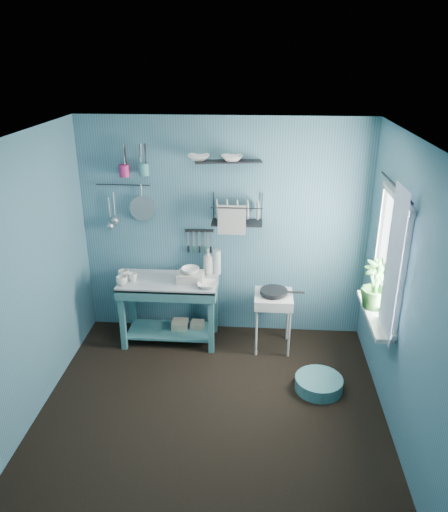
# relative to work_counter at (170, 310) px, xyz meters

# --- Properties ---
(floor) EXTENTS (3.20, 3.20, 0.00)m
(floor) POSITION_rel_work_counter_xyz_m (0.59, -1.16, -0.38)
(floor) COLOR black
(floor) RESTS_ON ground
(ceiling) EXTENTS (3.20, 3.20, 0.00)m
(ceiling) POSITION_rel_work_counter_xyz_m (0.59, -1.16, 2.12)
(ceiling) COLOR silver
(ceiling) RESTS_ON ground
(wall_back) EXTENTS (3.20, 0.00, 3.20)m
(wall_back) POSITION_rel_work_counter_xyz_m (0.59, 0.34, 0.87)
(wall_back) COLOR #3B687A
(wall_back) RESTS_ON ground
(wall_front) EXTENTS (3.20, 0.00, 3.20)m
(wall_front) POSITION_rel_work_counter_xyz_m (0.59, -2.66, 0.87)
(wall_front) COLOR #3B687A
(wall_front) RESTS_ON ground
(wall_left) EXTENTS (0.00, 3.00, 3.00)m
(wall_left) POSITION_rel_work_counter_xyz_m (-1.01, -1.16, 0.87)
(wall_left) COLOR #3B687A
(wall_left) RESTS_ON ground
(wall_right) EXTENTS (0.00, 3.00, 3.00)m
(wall_right) POSITION_rel_work_counter_xyz_m (2.19, -1.16, 0.87)
(wall_right) COLOR #3B687A
(wall_right) RESTS_ON ground
(work_counter) EXTENTS (1.16, 0.72, 0.77)m
(work_counter) POSITION_rel_work_counter_xyz_m (0.00, 0.00, 0.00)
(work_counter) COLOR #366D71
(work_counter) RESTS_ON floor
(mug_left) EXTENTS (0.12, 0.12, 0.10)m
(mug_left) POSITION_rel_work_counter_xyz_m (-0.48, -0.16, 0.43)
(mug_left) COLOR white
(mug_left) RESTS_ON work_counter
(mug_mid) EXTENTS (0.14, 0.14, 0.09)m
(mug_mid) POSITION_rel_work_counter_xyz_m (-0.38, -0.06, 0.43)
(mug_mid) COLOR white
(mug_mid) RESTS_ON work_counter
(mug_right) EXTENTS (0.17, 0.17, 0.10)m
(mug_right) POSITION_rel_work_counter_xyz_m (-0.50, 0.00, 0.43)
(mug_right) COLOR white
(mug_right) RESTS_ON work_counter
(wash_tub) EXTENTS (0.28, 0.22, 0.10)m
(wash_tub) POSITION_rel_work_counter_xyz_m (0.25, -0.02, 0.43)
(wash_tub) COLOR #B9B5A9
(wash_tub) RESTS_ON work_counter
(tub_bowl) EXTENTS (0.20, 0.19, 0.06)m
(tub_bowl) POSITION_rel_work_counter_xyz_m (0.25, -0.02, 0.51)
(tub_bowl) COLOR white
(tub_bowl) RESTS_ON wash_tub
(soap_bottle) EXTENTS (0.11, 0.12, 0.30)m
(soap_bottle) POSITION_rel_work_counter_xyz_m (0.42, 0.20, 0.53)
(soap_bottle) COLOR #B9B5A9
(soap_bottle) RESTS_ON work_counter
(water_bottle) EXTENTS (0.09, 0.09, 0.28)m
(water_bottle) POSITION_rel_work_counter_xyz_m (0.52, 0.22, 0.52)
(water_bottle) COLOR silver
(water_bottle) RESTS_ON work_counter
(counter_bowl) EXTENTS (0.22, 0.22, 0.05)m
(counter_bowl) POSITION_rel_work_counter_xyz_m (0.45, -0.15, 0.41)
(counter_bowl) COLOR white
(counter_bowl) RESTS_ON work_counter
(hotplate_stand) EXTENTS (0.42, 0.42, 0.66)m
(hotplate_stand) POSITION_rel_work_counter_xyz_m (1.16, -0.07, -0.05)
(hotplate_stand) COLOR silver
(hotplate_stand) RESTS_ON floor
(frying_pan) EXTENTS (0.30, 0.30, 0.03)m
(frying_pan) POSITION_rel_work_counter_xyz_m (1.16, -0.07, 0.32)
(frying_pan) COLOR black
(frying_pan) RESTS_ON hotplate_stand
(knife_strip) EXTENTS (0.32, 0.03, 0.03)m
(knife_strip) POSITION_rel_work_counter_xyz_m (0.31, 0.31, 0.86)
(knife_strip) COLOR black
(knife_strip) RESTS_ON wall_back
(dish_rack) EXTENTS (0.58, 0.31, 0.32)m
(dish_rack) POSITION_rel_work_counter_xyz_m (0.74, 0.21, 1.15)
(dish_rack) COLOR black
(dish_rack) RESTS_ON wall_back
(upper_shelf) EXTENTS (0.72, 0.29, 0.01)m
(upper_shelf) POSITION_rel_work_counter_xyz_m (0.64, 0.24, 1.66)
(upper_shelf) COLOR black
(upper_shelf) RESTS_ON wall_back
(shelf_bowl_left) EXTENTS (0.24, 0.24, 0.06)m
(shelf_bowl_left) POSITION_rel_work_counter_xyz_m (0.33, 0.24, 1.63)
(shelf_bowl_left) COLOR white
(shelf_bowl_left) RESTS_ON upper_shelf
(shelf_bowl_right) EXTENTS (0.25, 0.25, 0.06)m
(shelf_bowl_right) POSITION_rel_work_counter_xyz_m (0.68, 0.24, 1.67)
(shelf_bowl_right) COLOR white
(shelf_bowl_right) RESTS_ON upper_shelf
(utensil_cup_magenta) EXTENTS (0.11, 0.11, 0.13)m
(utensil_cup_magenta) POSITION_rel_work_counter_xyz_m (-0.48, 0.26, 1.54)
(utensil_cup_magenta) COLOR #B62161
(utensil_cup_magenta) RESTS_ON wall_back
(utensil_cup_teal) EXTENTS (0.11, 0.11, 0.13)m
(utensil_cup_teal) POSITION_rel_work_counter_xyz_m (-0.26, 0.26, 1.56)
(utensil_cup_teal) COLOR teal
(utensil_cup_teal) RESTS_ON wall_back
(colander) EXTENTS (0.28, 0.03, 0.28)m
(colander) POSITION_rel_work_counter_xyz_m (-0.32, 0.29, 1.11)
(colander) COLOR #A6AAAE
(colander) RESTS_ON wall_back
(ladle_outer) EXTENTS (0.01, 0.01, 0.30)m
(ladle_outer) POSITION_rel_work_counter_xyz_m (-0.63, 0.30, 1.14)
(ladle_outer) COLOR #A6AAAE
(ladle_outer) RESTS_ON wall_back
(ladle_inner) EXTENTS (0.01, 0.01, 0.30)m
(ladle_inner) POSITION_rel_work_counter_xyz_m (-0.69, 0.30, 1.07)
(ladle_inner) COLOR #A6AAAE
(ladle_inner) RESTS_ON wall_back
(hook_rail) EXTENTS (0.60, 0.01, 0.01)m
(hook_rail) POSITION_rel_work_counter_xyz_m (-0.52, 0.31, 1.37)
(hook_rail) COLOR black
(hook_rail) RESTS_ON wall_back
(window_glass) EXTENTS (0.00, 1.10, 1.10)m
(window_glass) POSITION_rel_work_counter_xyz_m (2.17, -0.71, 1.02)
(window_glass) COLOR white
(window_glass) RESTS_ON wall_right
(windowsill) EXTENTS (0.16, 0.95, 0.04)m
(windowsill) POSITION_rel_work_counter_xyz_m (2.09, -0.71, 0.43)
(windowsill) COLOR silver
(windowsill) RESTS_ON wall_right
(curtain) EXTENTS (0.00, 1.35, 1.35)m
(curtain) POSITION_rel_work_counter_xyz_m (2.11, -1.01, 1.07)
(curtain) COLOR white
(curtain) RESTS_ON wall_right
(curtain_rod) EXTENTS (0.02, 1.05, 0.02)m
(curtain_rod) POSITION_rel_work_counter_xyz_m (2.13, -0.71, 1.67)
(curtain_rod) COLOR black
(curtain_rod) RESTS_ON wall_right
(potted_plant) EXTENTS (0.28, 0.28, 0.48)m
(potted_plant) POSITION_rel_work_counter_xyz_m (2.09, -0.60, 0.69)
(potted_plant) COLOR #2A6026
(potted_plant) RESTS_ON windowsill
(storage_tin_large) EXTENTS (0.18, 0.18, 0.22)m
(storage_tin_large) POSITION_rel_work_counter_xyz_m (0.10, 0.05, -0.27)
(storage_tin_large) COLOR gray
(storage_tin_large) RESTS_ON floor
(storage_tin_small) EXTENTS (0.15, 0.15, 0.20)m
(storage_tin_small) POSITION_rel_work_counter_xyz_m (0.30, 0.08, -0.28)
(storage_tin_small) COLOR gray
(storage_tin_small) RESTS_ON floor
(floor_basin) EXTENTS (0.47, 0.47, 0.13)m
(floor_basin) POSITION_rel_work_counter_xyz_m (1.62, -0.80, -0.32)
(floor_basin) COLOR teal
(floor_basin) RESTS_ON floor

